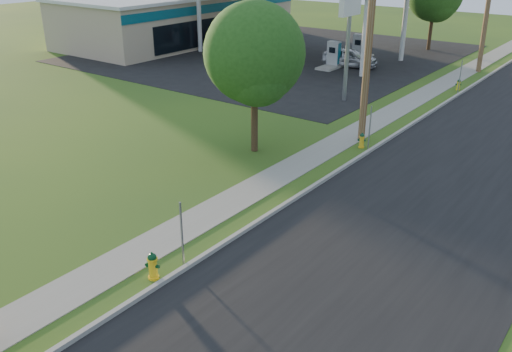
{
  "coord_description": "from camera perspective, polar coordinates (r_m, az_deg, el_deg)",
  "views": [
    {
      "loc": [
        9.94,
        -5.16,
        8.59
      ],
      "look_at": [
        0.0,
        8.0,
        1.4
      ],
      "focal_mm": 38.0,
      "sensor_mm": 36.0,
      "label": 1
    }
  ],
  "objects": [
    {
      "name": "curb",
      "position": [
        19.79,
        4.65,
        -2.02
      ],
      "size": [
        0.15,
        120.0,
        0.15
      ],
      "primitive_type": "cube",
      "color": "#9B988E",
      "rests_on": "ground"
    },
    {
      "name": "car_silver",
      "position": [
        41.27,
        9.85,
        12.17
      ],
      "size": [
        4.24,
        2.35,
        1.37
      ],
      "primitive_type": "imported",
      "rotation": [
        0.0,
        0.0,
        1.76
      ],
      "color": "#A5A7AC",
      "rests_on": "ground"
    },
    {
      "name": "forecourt",
      "position": [
        46.13,
        2.17,
        12.81
      ],
      "size": [
        26.0,
        28.0,
        0.02
      ],
      "primitive_type": "cube",
      "color": "black",
      "rests_on": "ground"
    },
    {
      "name": "price_pylon",
      "position": [
        31.37,
        9.91,
        17.44
      ],
      "size": [
        0.34,
        2.04,
        6.85
      ],
      "color": "gray",
      "rests_on": "ground"
    },
    {
      "name": "tree_verge",
      "position": [
        22.88,
        -0.09,
        12.36
      ],
      "size": [
        4.25,
        4.25,
        6.45
      ],
      "color": "#342316",
      "rests_on": "ground"
    },
    {
      "name": "car_red",
      "position": [
        46.94,
        -0.7,
        13.88
      ],
      "size": [
        5.18,
        2.54,
        1.42
      ],
      "primitive_type": "imported",
      "rotation": [
        0.0,
        0.0,
        1.53
      ],
      "color": "maroon",
      "rests_on": "ground"
    },
    {
      "name": "sidewalk",
      "position": [
        20.71,
        0.58,
        -0.92
      ],
      "size": [
        1.5,
        120.0,
        0.03
      ],
      "primitive_type": "cube",
      "color": "gray",
      "rests_on": "ground"
    },
    {
      "name": "fuel_pump_ne",
      "position": [
        40.94,
        8.16,
        12.24
      ],
      "size": [
        1.2,
        3.2,
        1.9
      ],
      "color": "#9B988E",
      "rests_on": "ground"
    },
    {
      "name": "hydrant_mid",
      "position": [
        24.83,
        11.07,
        3.7
      ],
      "size": [
        0.37,
        0.33,
        0.71
      ],
      "color": "yellow",
      "rests_on": "ground"
    },
    {
      "name": "fuel_pump_sw",
      "position": [
        49.04,
        1.1,
        14.31
      ],
      "size": [
        1.2,
        3.2,
        1.9
      ],
      "color": "#9B988E",
      "rests_on": "ground"
    },
    {
      "name": "sign_post_far",
      "position": [
        35.56,
        20.68,
        9.73
      ],
      "size": [
        0.05,
        0.04,
        2.0
      ],
      "primitive_type": "cube",
      "color": "gray",
      "rests_on": "ground"
    },
    {
      "name": "sign_post_near",
      "position": [
        15.47,
        -7.81,
        -6.08
      ],
      "size": [
        0.05,
        0.04,
        2.0
      ],
      "primitive_type": "cube",
      "color": "gray",
      "rests_on": "ground"
    },
    {
      "name": "convenience_store",
      "position": [
        52.79,
        -8.01,
        16.3
      ],
      "size": [
        10.4,
        22.4,
        4.25
      ],
      "color": "tan",
      "rests_on": "ground"
    },
    {
      "name": "utility_pole_far",
      "position": [
        41.7,
        23.28,
        16.54
      ],
      "size": [
        1.4,
        0.32,
        9.5
      ],
      "color": "brown",
      "rests_on": "ground"
    },
    {
      "name": "sign_post_mid",
      "position": [
        24.48,
        11.88,
        4.97
      ],
      "size": [
        0.05,
        0.04,
        2.0
      ],
      "primitive_type": "cube",
      "color": "gray",
      "rests_on": "ground"
    },
    {
      "name": "road",
      "position": [
        18.25,
        15.3,
        -5.41
      ],
      "size": [
        8.0,
        120.0,
        0.02
      ],
      "primitive_type": "cube",
      "color": "black",
      "rests_on": "ground"
    },
    {
      "name": "fuel_pump_se",
      "position": [
        44.43,
        10.77,
        12.95
      ],
      "size": [
        1.2,
        3.2,
        1.9
      ],
      "color": "#9B988E",
      "rests_on": "ground"
    },
    {
      "name": "fuel_pump_nw",
      "position": [
        45.91,
        -1.93,
        13.66
      ],
      "size": [
        1.2,
        3.2,
        1.9
      ],
      "color": "#9B988E",
      "rests_on": "ground"
    },
    {
      "name": "ground_plane",
      "position": [
        14.12,
        -20.79,
        -15.75
      ],
      "size": [
        140.0,
        140.0,
        0.0
      ],
      "primitive_type": "plane",
      "color": "#2A4A1D",
      "rests_on": "ground"
    },
    {
      "name": "hydrant_near",
      "position": [
        15.3,
        -10.82,
        -9.26
      ],
      "size": [
        0.43,
        0.38,
        0.83
      ],
      "color": "yellow",
      "rests_on": "ground"
    },
    {
      "name": "hydrant_far",
      "position": [
        36.48,
        20.53,
        8.99
      ],
      "size": [
        0.36,
        0.32,
        0.69
      ],
      "color": "yellow",
      "rests_on": "ground"
    },
    {
      "name": "utility_pole_mid",
      "position": [
        24.81,
        11.89,
        14.64
      ],
      "size": [
        1.4,
        0.32,
        9.8
      ],
      "color": "brown",
      "rests_on": "ground"
    }
  ]
}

